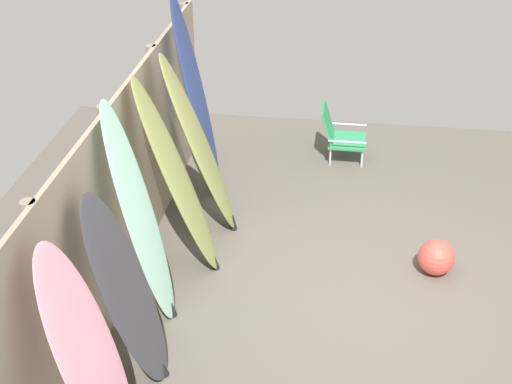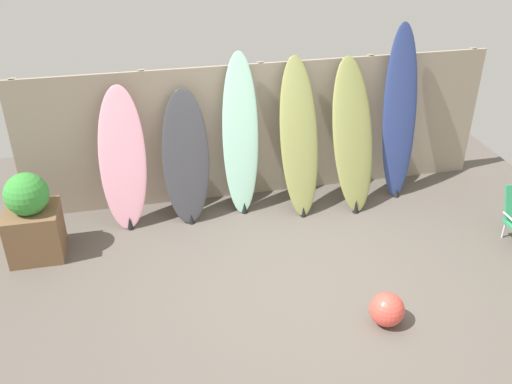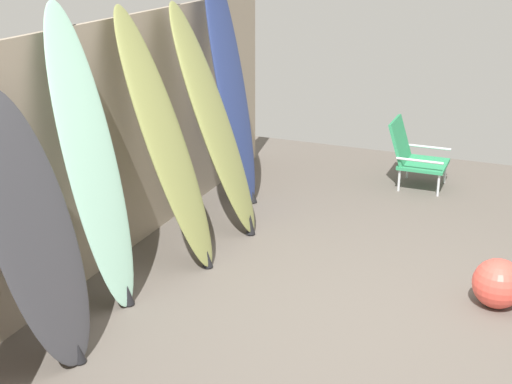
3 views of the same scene
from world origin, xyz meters
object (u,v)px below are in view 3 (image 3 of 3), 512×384
object	(u,v)px
surfboard_charcoal_1	(34,233)
surfboard_seafoam_2	(92,164)
beach_ball	(498,283)
surfboard_olive_3	(166,142)
beach_chair	(413,154)
surfboard_olive_4	(214,122)
surfboard_navy_5	(231,82)

from	to	relation	value
surfboard_charcoal_1	surfboard_seafoam_2	world-z (taller)	surfboard_seafoam_2
surfboard_seafoam_2	beach_ball	bearing A→B (deg)	-69.29
surfboard_charcoal_1	surfboard_olive_3	distance (m)	1.42
surfboard_charcoal_1	surfboard_seafoam_2	distance (m)	0.72
surfboard_charcoal_1	beach_chair	size ratio (longest dim) A/B	2.45
surfboard_olive_3	beach_ball	xyz separation A→B (m)	(0.23, -2.36, -0.78)
surfboard_olive_3	beach_chair	xyz separation A→B (m)	(2.41, -1.36, -0.62)
surfboard_charcoal_1	surfboard_olive_4	world-z (taller)	surfboard_olive_4
surfboard_seafoam_2	surfboard_olive_4	bearing A→B (deg)	-7.74
surfboard_charcoal_1	surfboard_seafoam_2	bearing A→B (deg)	6.55
surfboard_charcoal_1	surfboard_olive_3	size ratio (longest dim) A/B	0.84
surfboard_olive_4	surfboard_seafoam_2	bearing A→B (deg)	172.26
surfboard_navy_5	surfboard_olive_4	bearing A→B (deg)	-166.37
surfboard_charcoal_1	beach_ball	distance (m)	2.99
surfboard_seafoam_2	surfboard_navy_5	bearing A→B (deg)	-0.66
surfboard_seafoam_2	beach_chair	distance (m)	3.52
beach_ball	surfboard_seafoam_2	bearing A→B (deg)	110.71
beach_chair	beach_ball	xyz separation A→B (m)	(-2.18, -1.00, -0.16)
surfboard_olive_3	beach_chair	size ratio (longest dim) A/B	2.92
surfboard_olive_4	beach_chair	size ratio (longest dim) A/B	2.87
surfboard_olive_3	surfboard_olive_4	distance (m)	0.69
surfboard_seafoam_2	surfboard_olive_4	size ratio (longest dim) A/B	1.06
surfboard_seafoam_2	surfboard_olive_3	bearing A→B (deg)	-10.59
surfboard_navy_5	beach_ball	xyz separation A→B (m)	(-1.14, -2.47, -0.94)
surfboard_olive_3	surfboard_navy_5	distance (m)	1.38
surfboard_seafoam_2	surfboard_navy_5	distance (m)	2.09
surfboard_seafoam_2	surfboard_olive_4	distance (m)	1.41
surfboard_charcoal_1	beach_ball	world-z (taller)	surfboard_charcoal_1
surfboard_charcoal_1	surfboard_navy_5	world-z (taller)	surfboard_navy_5
surfboard_charcoal_1	beach_ball	bearing A→B (deg)	-55.84
surfboard_olive_4	beach_ball	size ratio (longest dim) A/B	5.56
surfboard_olive_4	surfboard_navy_5	size ratio (longest dim) A/B	0.84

